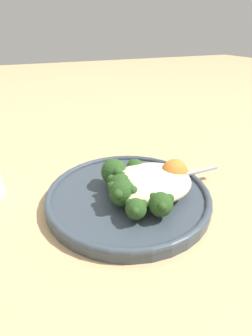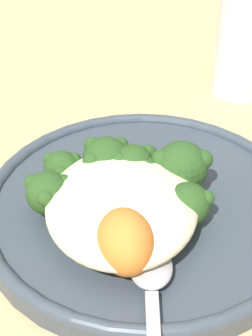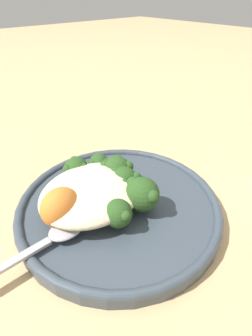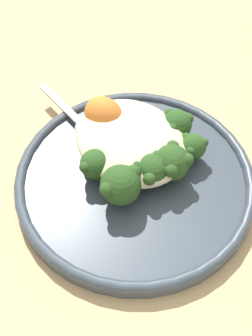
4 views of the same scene
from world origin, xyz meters
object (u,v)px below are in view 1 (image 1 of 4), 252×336
at_px(quinoa_mound, 150,182).
at_px(broccoli_stalk_1, 118,174).
at_px(broccoli_stalk_5, 158,200).
at_px(broccoli_stalk_4, 139,206).
at_px(plate, 128,195).
at_px(sweet_potato_chunk_1, 174,173).
at_px(spoon, 175,176).
at_px(broccoli_stalk_2, 123,185).
at_px(broccoli_stalk_3, 126,192).
at_px(broccoli_stalk_0, 138,172).
at_px(sweet_potato_chunk_2, 154,180).
at_px(sweet_potato_chunk_0, 148,178).

bearing_deg(quinoa_mound, broccoli_stalk_1, -48.45).
xyz_separation_m(quinoa_mound, broccoli_stalk_5, (0.01, 0.04, -0.00)).
bearing_deg(broccoli_stalk_4, plate, -141.00).
relative_size(quinoa_mound, broccoli_stalk_1, 1.50).
relative_size(plate, sweet_potato_chunk_1, 5.44).
xyz_separation_m(sweet_potato_chunk_1, spoon, (-0.02, -0.02, -0.02)).
bearing_deg(broccoli_stalk_1, broccoli_stalk_2, 133.34).
height_order(broccoli_stalk_3, broccoli_stalk_5, broccoli_stalk_3).
height_order(broccoli_stalk_4, spoon, broccoli_stalk_4).
height_order(broccoli_stalk_5, spoon, broccoli_stalk_5).
bearing_deg(plate, spoon, -178.51).
height_order(plate, broccoli_stalk_2, broccoli_stalk_2).
relative_size(broccoli_stalk_1, broccoli_stalk_3, 1.07).
xyz_separation_m(plate, broccoli_stalk_1, (0.01, -0.02, 0.03)).
bearing_deg(plate, broccoli_stalk_0, -139.98).
relative_size(broccoli_stalk_0, broccoli_stalk_4, 1.14).
xyz_separation_m(broccoli_stalk_1, sweet_potato_chunk_2, (-0.05, 0.03, -0.00)).
xyz_separation_m(broccoli_stalk_4, sweet_potato_chunk_2, (-0.05, -0.05, 0.00)).
bearing_deg(quinoa_mound, broccoli_stalk_4, 46.91).
distance_m(broccoli_stalk_0, spoon, 0.07).
distance_m(broccoli_stalk_0, sweet_potato_chunk_1, 0.06).
relative_size(broccoli_stalk_1, sweet_potato_chunk_2, 1.35).
height_order(broccoli_stalk_2, sweet_potato_chunk_1, sweet_potato_chunk_1).
xyz_separation_m(broccoli_stalk_2, broccoli_stalk_3, (0.00, 0.02, 0.00)).
height_order(plate, sweet_potato_chunk_1, sweet_potato_chunk_1).
bearing_deg(sweet_potato_chunk_0, broccoli_stalk_5, 75.09).
bearing_deg(sweet_potato_chunk_1, broccoli_stalk_3, 9.37).
bearing_deg(broccoli_stalk_1, quinoa_mound, -176.26).
xyz_separation_m(broccoli_stalk_4, broccoli_stalk_5, (-0.03, 0.00, 0.00)).
bearing_deg(quinoa_mound, plate, -31.43).
bearing_deg(broccoli_stalk_5, sweet_potato_chunk_1, 146.03).
height_order(broccoli_stalk_1, broccoli_stalk_3, broccoli_stalk_1).
relative_size(broccoli_stalk_3, sweet_potato_chunk_1, 1.72).
distance_m(plate, quinoa_mound, 0.04).
xyz_separation_m(broccoli_stalk_2, spoon, (-0.10, -0.01, -0.01)).
distance_m(broccoli_stalk_2, broccoli_stalk_4, 0.05).
relative_size(broccoli_stalk_3, broccoli_stalk_5, 0.86).
distance_m(broccoli_stalk_1, broccoli_stalk_4, 0.08).
height_order(broccoli_stalk_0, broccoli_stalk_2, broccoli_stalk_2).
height_order(plate, sweet_potato_chunk_0, sweet_potato_chunk_0).
bearing_deg(broccoli_stalk_5, plate, -146.08).
bearing_deg(sweet_potato_chunk_1, sweet_potato_chunk_2, -8.64).
xyz_separation_m(quinoa_mound, sweet_potato_chunk_1, (-0.05, -0.00, 0.01)).
bearing_deg(broccoli_stalk_0, sweet_potato_chunk_1, -132.33).
bearing_deg(broccoli_stalk_4, broccoli_stalk_3, -119.95).
bearing_deg(broccoli_stalk_2, plate, -123.26).
height_order(broccoli_stalk_1, sweet_potato_chunk_0, broccoli_stalk_1).
bearing_deg(broccoli_stalk_2, sweet_potato_chunk_0, -150.11).
distance_m(plate, broccoli_stalk_3, 0.05).
height_order(sweet_potato_chunk_0, sweet_potato_chunk_2, same).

